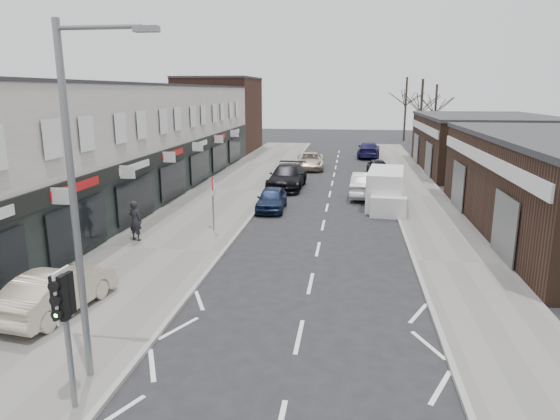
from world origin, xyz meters
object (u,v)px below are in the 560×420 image
(pedestrian, at_px, (135,221))
(parked_car_left_c, at_px, (310,161))
(parked_car_right_c, at_px, (369,150))
(parked_car_right_b, at_px, (377,166))
(sedan_on_pavement, at_px, (58,291))
(white_van, at_px, (386,190))
(parked_car_right_a, at_px, (366,185))
(parked_car_left_a, at_px, (272,199))
(warning_sign, at_px, (213,188))
(parked_car_left_b, at_px, (287,177))
(street_lamp, at_px, (80,189))
(traffic_light, at_px, (64,307))

(pedestrian, xyz_separation_m, parked_car_left_c, (5.98, 22.95, -0.31))
(parked_car_right_c, bearing_deg, parked_car_right_b, 95.42)
(parked_car_right_b, height_order, parked_car_right_c, parked_car_right_c)
(sedan_on_pavement, xyz_separation_m, pedestrian, (-0.80, 7.46, 0.23))
(parked_car_right_b, relative_size, parked_car_right_c, 0.69)
(white_van, xyz_separation_m, parked_car_right_a, (-1.05, 2.76, -0.22))
(white_van, xyz_separation_m, parked_car_left_a, (-6.52, -1.76, -0.37))
(white_van, height_order, parked_car_right_b, white_van)
(warning_sign, height_order, parked_car_right_b, warning_sign)
(warning_sign, xyz_separation_m, parked_car_left_b, (2.09, 11.58, -1.37))
(warning_sign, relative_size, parked_car_left_a, 0.70)
(warning_sign, height_order, parked_car_left_b, warning_sign)
(street_lamp, bearing_deg, traffic_light, -84.12)
(street_lamp, height_order, pedestrian, street_lamp)
(traffic_light, xyz_separation_m, pedestrian, (-3.78, 11.81, -1.38))
(white_van, xyz_separation_m, parked_car_right_c, (-0.25, 22.70, -0.24))
(white_van, relative_size, pedestrian, 3.17)
(pedestrian, bearing_deg, warning_sign, -124.93)
(sedan_on_pavement, height_order, parked_car_left_b, parked_car_left_b)
(traffic_light, height_order, parked_car_left_a, traffic_light)
(parked_car_left_c, height_order, parked_car_right_c, parked_car_right_c)
(sedan_on_pavement, distance_m, parked_car_left_b, 21.67)
(sedan_on_pavement, relative_size, pedestrian, 2.27)
(parked_car_left_b, height_order, parked_car_right_c, parked_car_left_b)
(white_van, xyz_separation_m, parked_car_left_c, (-5.59, 14.06, -0.31))
(parked_car_right_a, bearing_deg, sedan_on_pavement, 68.01)
(parked_car_left_a, bearing_deg, parked_car_left_c, 84.87)
(white_van, bearing_deg, pedestrian, -136.49)
(traffic_light, relative_size, parked_car_right_c, 0.57)
(traffic_light, distance_m, warning_sign, 14.04)
(pedestrian, bearing_deg, parked_car_right_c, -90.71)
(parked_car_left_a, distance_m, parked_car_left_b, 6.66)
(warning_sign, relative_size, parked_car_left_c, 0.52)
(white_van, bearing_deg, street_lamp, -106.12)
(street_lamp, relative_size, pedestrian, 4.39)
(sedan_on_pavement, xyz_separation_m, parked_car_left_c, (5.18, 30.41, -0.08))
(warning_sign, relative_size, parked_car_right_c, 0.50)
(street_lamp, relative_size, white_van, 1.39)
(white_van, distance_m, parked_car_left_b, 8.10)
(traffic_light, relative_size, parked_car_left_a, 0.80)
(traffic_light, height_order, pedestrian, traffic_light)
(street_lamp, height_order, white_van, street_lamp)
(white_van, distance_m, pedestrian, 14.59)
(sedan_on_pavement, height_order, parked_car_right_a, parked_car_right_a)
(white_van, height_order, parked_car_right_c, white_van)
(pedestrian, relative_size, parked_car_right_a, 0.37)
(warning_sign, bearing_deg, street_lamp, -87.16)
(traffic_light, bearing_deg, street_lamp, 95.88)
(parked_car_left_b, xyz_separation_m, parked_car_left_c, (0.87, 9.17, -0.11))
(parked_car_right_a, bearing_deg, parked_car_right_b, -92.03)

